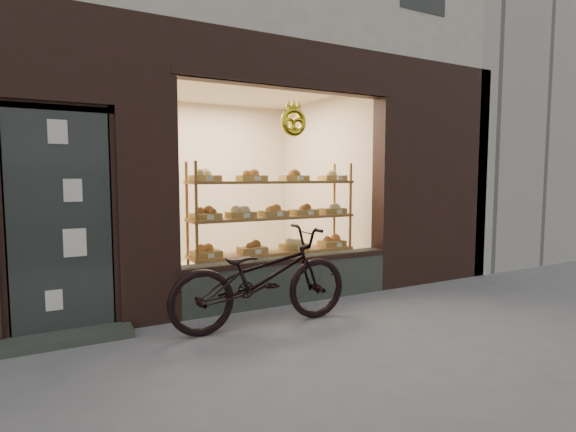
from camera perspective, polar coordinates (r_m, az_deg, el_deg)
ground at (r=3.67m, az=10.39°, el=-19.58°), size 90.00×90.00×0.00m
neighbor_right at (r=14.53m, az=27.67°, el=16.30°), size 12.00×7.00×9.00m
display_shelf at (r=5.78m, az=-1.85°, el=-1.48°), size 2.20×0.45×1.70m
bicycle at (r=4.59m, az=-3.34°, el=-7.81°), size 1.93×0.72×1.00m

